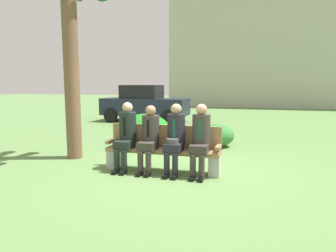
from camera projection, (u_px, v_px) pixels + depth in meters
The scene contains 11 objects.
ground_plane at pixel (174, 169), 6.18m from camera, with size 80.00×80.00×0.00m, color #5C8246.
park_bench at pixel (163, 149), 6.05m from camera, with size 2.27×0.44×0.90m.
seated_man_leftmost at pixel (126, 132), 6.09m from camera, with size 0.34×0.72×1.35m.
seated_man_centerleft at pixel (149, 135), 5.96m from camera, with size 0.34×0.72×1.30m.
seated_man_centerright at pixel (175, 135), 5.81m from camera, with size 0.34×0.72×1.34m.
seated_man_rightmost at pixel (200, 136), 5.68m from camera, with size 0.34×0.72×1.35m.
palm_tree_tall at pixel (69, 4), 6.69m from camera, with size 1.86×1.94×5.12m.
shrub_near_bench at pixel (144, 130), 8.42m from camera, with size 1.44×1.32×0.90m, color #217B23.
shrub_mid_lawn at pixel (216, 135), 8.43m from camera, with size 0.99×0.91×0.62m, color #367836.
parked_car_near at pixel (144, 104), 13.99m from camera, with size 3.93×1.77×1.68m.
building_backdrop at pixel (275, 44), 24.93m from camera, with size 16.66×7.79×9.98m.
Camera 1 is at (1.54, -5.81, 1.70)m, focal length 32.61 mm.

